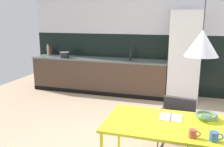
{
  "coord_description": "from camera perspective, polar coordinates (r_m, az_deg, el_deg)",
  "views": [
    {
      "loc": [
        0.59,
        -2.94,
        1.88
      ],
      "look_at": [
        -0.52,
        0.79,
        0.97
      ],
      "focal_mm": 37.87,
      "sensor_mm": 36.0,
      "label": 1
    }
  ],
  "objects": [
    {
      "name": "fruit_bowl",
      "position": [
        2.96,
        21.8,
        -9.48
      ],
      "size": [
        0.26,
        0.26,
        0.07
      ],
      "color": "#4C704C",
      "rests_on": "dining_table"
    },
    {
      "name": "refrigerator_column",
      "position": [
        5.68,
        17.05,
        3.97
      ],
      "size": [
        0.69,
        0.6,
        2.06
      ],
      "primitive_type": "cube",
      "color": "silver",
      "rests_on": "ground"
    },
    {
      "name": "back_wall_splashback_dark",
      "position": [
        6.11,
        10.78,
        2.22
      ],
      "size": [
        6.68,
        0.12,
        1.49
      ],
      "primitive_type": "cube",
      "color": "black",
      "rests_on": "ground"
    },
    {
      "name": "mug_dark_espresso",
      "position": [
        2.51,
        23.45,
        -13.78
      ],
      "size": [
        0.13,
        0.08,
        0.09
      ],
      "color": "#335B93",
      "rests_on": "dining_table"
    },
    {
      "name": "kitchen_counter",
      "position": [
        6.14,
        -3.31,
        -0.41
      ],
      "size": [
        3.5,
        0.63,
        0.88
      ],
      "color": "#473428",
      "rests_on": "ground"
    },
    {
      "name": "armchair_head_of_table",
      "position": [
        3.57,
        15.49,
        -10.24
      ],
      "size": [
        0.55,
        0.54,
        0.75
      ],
      "rotation": [
        0.0,
        0.0,
        2.98
      ],
      "color": "#323339",
      "rests_on": "ground"
    },
    {
      "name": "open_book",
      "position": [
        2.89,
        14.0,
        -10.23
      ],
      "size": [
        0.26,
        0.23,
        0.02
      ],
      "color": "white",
      "rests_on": "dining_table"
    },
    {
      "name": "bottle_oil_tall",
      "position": [
        5.75,
        4.45,
        4.37
      ],
      "size": [
        0.06,
        0.06,
        0.3
      ],
      "color": "black",
      "rests_on": "kitchen_counter"
    },
    {
      "name": "back_wall_panel_upper",
      "position": [
        6.01,
        11.41,
        16.31
      ],
      "size": [
        6.68,
        0.12,
        1.49
      ],
      "primitive_type": "cube",
      "color": "silver",
      "rests_on": "back_wall_splashback_dark"
    },
    {
      "name": "bottle_spice_small",
      "position": [
        6.83,
        -14.62,
        5.23
      ],
      "size": [
        0.06,
        0.06,
        0.25
      ],
      "color": "maroon",
      "rests_on": "kitchen_counter"
    },
    {
      "name": "pendant_lamp_over_table_near",
      "position": [
        2.5,
        20.91,
        6.86
      ],
      "size": [
        0.33,
        0.33,
        1.42
      ],
      "color": "black"
    },
    {
      "name": "cooking_pot",
      "position": [
        6.29,
        -11.37,
        4.46
      ],
      "size": [
        0.25,
        0.25,
        0.17
      ],
      "color": "black",
      "rests_on": "kitchen_counter"
    },
    {
      "name": "dining_table",
      "position": [
        2.78,
        19.24,
        -12.67
      ],
      "size": [
        1.97,
        0.81,
        0.75
      ],
      "color": "yellow",
      "rests_on": "ground"
    },
    {
      "name": "bottle_vinegar_dark",
      "position": [
        6.73,
        -15.2,
        5.35
      ],
      "size": [
        0.06,
        0.06,
        0.32
      ],
      "color": "tan",
      "rests_on": "kitchen_counter"
    },
    {
      "name": "mug_glass_clear",
      "position": [
        2.5,
        18.94,
        -13.57
      ],
      "size": [
        0.12,
        0.07,
        0.08
      ],
      "color": "#B23D33",
      "rests_on": "dining_table"
    }
  ]
}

